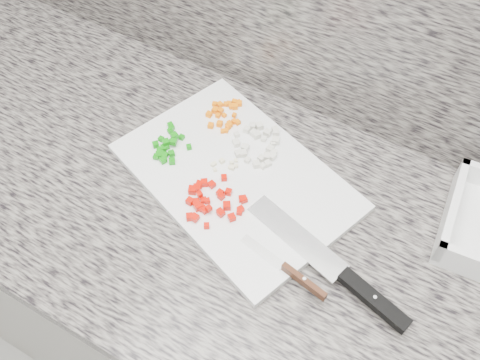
{
  "coord_description": "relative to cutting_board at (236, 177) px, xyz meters",
  "views": [
    {
      "loc": [
        0.2,
        0.99,
        1.71
      ],
      "look_at": [
        -0.08,
        1.48,
        0.93
      ],
      "focal_mm": 40.0,
      "sensor_mm": 36.0,
      "label": 1
    }
  ],
  "objects": [
    {
      "name": "cutting_board",
      "position": [
        0.0,
        0.0,
        0.0
      ],
      "size": [
        0.5,
        0.42,
        0.01
      ],
      "primitive_type": "cube",
      "rotation": [
        0.0,
        0.0,
        -0.34
      ],
      "color": "white",
      "rests_on": "countertop"
    },
    {
      "name": "chef_knife",
      "position": [
        0.26,
        -0.09,
        0.01
      ],
      "size": [
        0.32,
        0.12,
        0.02
      ],
      "rotation": [
        0.0,
        0.0,
        -0.28
      ],
      "color": "white",
      "rests_on": "cutting_board"
    },
    {
      "name": "onion_pile",
      "position": [
        0.0,
        0.08,
        0.01
      ],
      "size": [
        0.1,
        0.11,
        0.01
      ],
      "color": "beige",
      "rests_on": "cutting_board"
    },
    {
      "name": "paring_knife",
      "position": [
        0.18,
        -0.13,
        0.01
      ],
      "size": [
        0.17,
        0.05,
        0.02
      ],
      "rotation": [
        0.0,
        0.0,
        -0.2
      ],
      "color": "white",
      "rests_on": "cutting_board"
    },
    {
      "name": "cabinet",
      "position": [
        0.1,
        -0.06,
        -0.48
      ],
      "size": [
        3.92,
        0.62,
        0.86
      ],
      "primitive_type": "cube",
      "color": "beige",
      "rests_on": "ground"
    },
    {
      "name": "carrot_pile",
      "position": [
        -0.09,
        0.12,
        0.01
      ],
      "size": [
        0.08,
        0.1,
        0.02
      ],
      "color": "orange",
      "rests_on": "cutting_board"
    },
    {
      "name": "red_pepper_pile",
      "position": [
        -0.01,
        -0.08,
        0.01
      ],
      "size": [
        0.11,
        0.12,
        0.02
      ],
      "color": "#C70E02",
      "rests_on": "cutting_board"
    },
    {
      "name": "countertop",
      "position": [
        0.1,
        -0.06,
        -0.03
      ],
      "size": [
        3.96,
        0.64,
        0.04
      ],
      "primitive_type": "cube",
      "color": "slate",
      "rests_on": "cabinet"
    },
    {
      "name": "green_pepper_pile",
      "position": [
        -0.15,
        -0.01,
        0.01
      ],
      "size": [
        0.08,
        0.1,
        0.02
      ],
      "color": "#0D7F0B",
      "rests_on": "cutting_board"
    },
    {
      "name": "garlic_pile",
      "position": [
        -0.03,
        0.01,
        0.01
      ],
      "size": [
        0.05,
        0.05,
        0.01
      ],
      "color": "beige",
      "rests_on": "cutting_board"
    }
  ]
}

